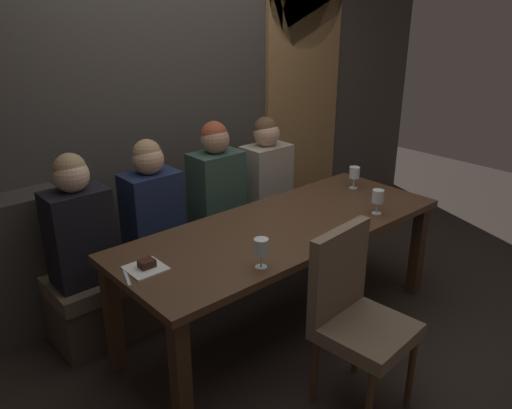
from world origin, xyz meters
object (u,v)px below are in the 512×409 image
diner_redhead (78,223)px  diner_near_end (266,170)px  banquette_bench (218,258)px  chair_near_side (354,309)px  wine_glass_far_right (261,248)px  fork_on_table (127,278)px  wine_glass_near_left (378,197)px  diner_bearded (152,202)px  dessert_plate (146,267)px  dining_table (284,237)px  wine_glass_center_front (354,174)px  diner_far_end (216,182)px

diner_redhead → diner_near_end: diner_redhead is taller
banquette_bench → chair_near_side: 1.47m
wine_glass_far_right → fork_on_table: size_ratio=0.96×
banquette_bench → wine_glass_near_left: 1.30m
banquette_bench → fork_on_table: bearing=-148.6°
diner_bearded → wine_glass_far_right: (0.04, -1.02, 0.03)m
diner_bearded → diner_near_end: (1.01, -0.01, 0.00)m
chair_near_side → diner_bearded: diner_bearded is taller
fork_on_table → banquette_bench: bearing=50.2°
wine_glass_far_right → dessert_plate: 0.61m
fork_on_table → dining_table: bearing=16.0°
wine_glass_center_front → diner_redhead: bearing=164.2°
dessert_plate → fork_on_table: 0.12m
diner_redhead → dessert_plate: 0.62m
dessert_plate → wine_glass_near_left: bearing=-12.8°
banquette_bench → chair_near_side: size_ratio=2.55×
fork_on_table → diner_far_end: bearing=49.7°
diner_far_end → diner_near_end: diner_far_end is taller
banquette_bench → wine_glass_far_right: 1.28m
chair_near_side → wine_glass_near_left: (0.78, 0.45, 0.30)m
diner_bearded → diner_far_end: size_ratio=0.95×
diner_bearded → diner_far_end: 0.51m
dining_table → diner_bearded: (-0.52, 0.71, 0.17)m
wine_glass_near_left → dessert_plate: (-1.52, 0.34, -0.10)m
diner_near_end → dessert_plate: bearing=-156.2°
banquette_bench → diner_bearded: bearing=179.1°
diner_far_end → wine_glass_center_front: bearing=-32.0°
dining_table → diner_far_end: 0.71m
banquette_bench → wine_glass_center_front: wine_glass_center_front is taller
diner_bearded → fork_on_table: size_ratio=4.63×
banquette_bench → fork_on_table: 1.34m
diner_far_end → fork_on_table: diner_far_end is taller
diner_bearded → wine_glass_center_front: diner_bearded is taller
diner_near_end → wine_glass_far_right: bearing=-133.7°
diner_bearded → wine_glass_near_left: 1.48m
wine_glass_far_right → wine_glass_center_front: (1.34, 0.45, 0.00)m
diner_bearded → wine_glass_near_left: (1.10, -0.98, 0.03)m
wine_glass_center_front → fork_on_table: bearing=-177.4°
chair_near_side → diner_near_end: size_ratio=1.24×
diner_redhead → diner_far_end: diner_far_end is taller
diner_far_end → wine_glass_center_front: size_ratio=5.07×
diner_redhead → diner_near_end: (1.52, 0.03, -0.01)m
chair_near_side → diner_redhead: diner_redhead is taller
chair_near_side → dessert_plate: bearing=133.3°
diner_bearded → diner_near_end: bearing=-0.4°
fork_on_table → diner_bearded: bearing=69.3°
dining_table → diner_far_end: diner_far_end is taller
diner_near_end → dessert_plate: diner_near_end is taller
dining_table → fork_on_table: 1.07m
dining_table → wine_glass_far_right: 0.60m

